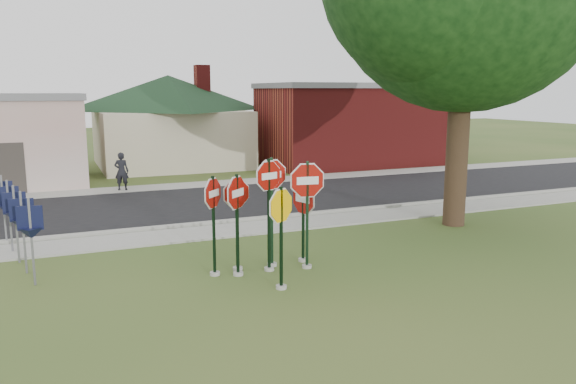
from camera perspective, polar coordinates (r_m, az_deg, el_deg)
name	(u,v)px	position (r m, az deg, el deg)	size (l,w,h in m)	color
ground	(283,290)	(12.49, -0.56, -9.97)	(120.00, 120.00, 0.00)	#32511E
sidewalk_near	(214,232)	(17.46, -7.49, -4.04)	(60.00, 1.60, 0.06)	gray
road	(182,205)	(21.73, -10.70, -1.33)	(60.00, 7.00, 0.04)	black
sidewalk_far	(161,187)	(25.88, -12.76, 0.46)	(60.00, 1.60, 0.06)	gray
curb	(206,224)	(18.39, -8.34, -3.21)	(60.00, 0.20, 0.14)	gray
stop_sign_center	(269,199)	(13.35, -1.96, -0.75)	(0.96, 0.34, 2.84)	#9B9A91
stop_sign_yellow	(281,225)	(12.16, -0.70, -3.32)	(0.93, 0.53, 2.40)	#9B9A91
stop_sign_left	(237,210)	(13.08, -5.19, -1.88)	(0.83, 0.73, 2.54)	#9B9A91
stop_sign_right	(307,198)	(13.56, 1.97, -0.59)	(1.17, 0.24, 2.78)	#9B9A91
stop_sign_back_right	(272,196)	(13.70, -1.67, -0.45)	(1.03, 0.24, 2.83)	#9B9A91
stop_sign_back_left	(237,212)	(13.50, -5.22, -2.04)	(0.96, 0.24, 2.40)	#9B9A91
stop_sign_far_right	(303,211)	(14.18, 1.56, -1.91)	(0.32, 1.09, 2.20)	#9B9A91
stop_sign_far_left	(213,213)	(13.17, -7.59, -2.11)	(0.71, 0.73, 2.48)	#9B9A91
route_sign_row	(15,216)	(15.66, -25.95, -2.18)	(1.43, 4.63, 2.00)	#59595E
building_house	(169,103)	(33.47, -12.01, 8.88)	(11.60, 11.60, 6.20)	#BBAE94
building_brick	(350,124)	(33.69, 6.33, 6.93)	(10.20, 6.20, 4.75)	maroon
bg_tree_right	(417,74)	(45.37, 12.94, 11.59)	(5.60, 5.60, 8.40)	#312016
pedestrian	(122,171)	(25.33, -16.55, 2.04)	(0.60, 0.39, 1.65)	black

